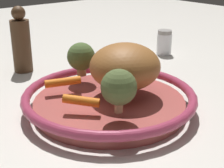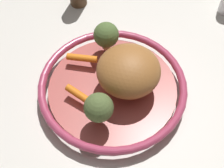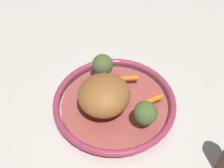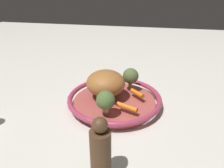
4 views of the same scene
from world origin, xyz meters
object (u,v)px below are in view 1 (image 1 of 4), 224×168
Objects in this scene: roast_chicken_piece at (125,66)px; broccoli_floret_large at (81,57)px; baby_carrot_left at (81,101)px; serving_bowl at (109,100)px; salt_shaker at (164,43)px; pepper_mill at (21,42)px; baby_carrot_near_rim at (63,82)px; broccoli_floret_small at (119,87)px.

roast_chicken_piece is 0.11m from broccoli_floret_large.
serving_bowl is at bearing -166.22° from baby_carrot_left.
baby_carrot_left is (0.07, 0.02, 0.02)m from serving_bowl.
serving_bowl is 4.55× the size of salt_shaker.
broccoli_floret_large is (-0.01, -0.10, 0.06)m from serving_bowl.
broccoli_floret_large reaches higher than serving_bowl.
baby_carrot_left is 0.39× the size of pepper_mill.
pepper_mill is at bearing -81.21° from broccoli_floret_large.
baby_carrot_near_rim is 0.95× the size of broccoli_floret_small.
baby_carrot_left is at bearing 25.52° from salt_shaker.
serving_bowl is 0.08m from baby_carrot_left.
baby_carrot_left reaches higher than serving_bowl.
baby_carrot_near_rim is 0.99× the size of broccoli_floret_large.
baby_carrot_left is at bearing 6.03° from roast_chicken_piece.
baby_carrot_left is at bearing -63.75° from broccoli_floret_small.
serving_bowl is 0.30m from pepper_mill.
baby_carrot_near_rim is 0.43× the size of pepper_mill.
roast_chicken_piece is at bearing 101.50° from broccoli_floret_large.
roast_chicken_piece reaches higher than salt_shaker.
pepper_mill is at bearing -93.33° from broccoli_floret_small.
roast_chicken_piece is 1.83× the size of broccoli_floret_small.
baby_carrot_left is (0.10, 0.01, -0.03)m from roast_chicken_piece.
baby_carrot_near_rim is 0.15m from broccoli_floret_small.
broccoli_floret_small is (-0.01, 0.15, 0.03)m from baby_carrot_near_rim.
pepper_mill reaches higher than baby_carrot_left.
baby_carrot_near_rim is at bearing 22.93° from broccoli_floret_large.
broccoli_floret_large is at bearing -78.50° from roast_chicken_piece.
broccoli_floret_small reaches higher than baby_carrot_near_rim.
pepper_mill is at bearing -97.15° from baby_carrot_near_rim.
serving_bowl is 0.39m from salt_shaker.
roast_chicken_piece is 1.86× the size of salt_shaker.
broccoli_floret_small is at bearing 43.11° from roast_chicken_piece.
baby_carrot_left is 0.46m from salt_shaker.
roast_chicken_piece is at bearing 30.95° from salt_shaker.
baby_carrot_near_rim is 0.97× the size of salt_shaker.
serving_bowl is 4.48× the size of broccoli_floret_small.
roast_chicken_piece reaches higher than broccoli_floret_large.
serving_bowl is at bearing 124.26° from baby_carrot_near_rim.
broccoli_floret_small is (0.07, 0.07, 0.00)m from roast_chicken_piece.
broccoli_floret_large reaches higher than baby_carrot_left.
pepper_mill reaches higher than serving_bowl.
broccoli_floret_large is at bearing 13.83° from salt_shaker.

